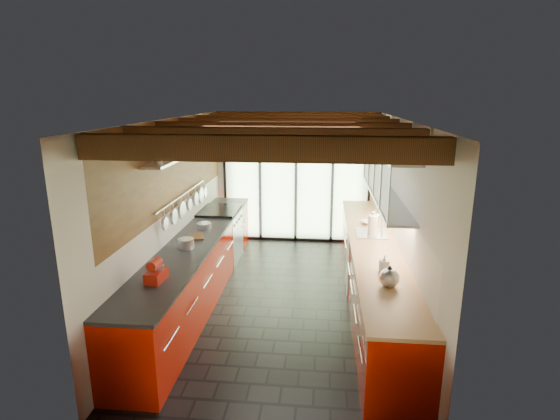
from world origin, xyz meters
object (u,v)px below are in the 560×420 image
(soap_bottle, at_px, (384,263))
(bowl, at_px, (368,222))
(kettle, at_px, (389,277))
(paper_towel, at_px, (373,226))
(stand_mixer, at_px, (156,272))

(soap_bottle, distance_m, bowl, 1.95)
(kettle, bearing_deg, soap_bottle, 90.00)
(paper_towel, bearing_deg, stand_mixer, -144.15)
(kettle, bearing_deg, paper_towel, 90.00)
(paper_towel, height_order, soap_bottle, paper_towel)
(kettle, bearing_deg, stand_mixer, -177.59)
(kettle, xyz_separation_m, soap_bottle, (0.00, 0.41, -0.01))
(stand_mixer, bearing_deg, bowl, 44.17)
(kettle, distance_m, bowl, 2.36)
(stand_mixer, bearing_deg, soap_bottle, 11.53)
(paper_towel, relative_size, bowl, 1.71)
(bowl, bearing_deg, stand_mixer, -135.83)
(stand_mixer, distance_m, paper_towel, 3.13)
(paper_towel, bearing_deg, kettle, -90.00)
(kettle, height_order, soap_bottle, kettle)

